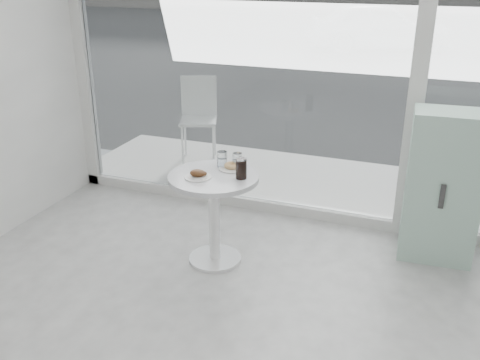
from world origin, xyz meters
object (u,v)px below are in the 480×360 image
at_px(patio_chair, 199,113).
at_px(plate_fritter, 198,175).
at_px(car_white, 378,26).
at_px(water_tumbler_a, 222,160).
at_px(main_table, 214,201).
at_px(plate_donut, 232,167).
at_px(cola_glass, 241,169).
at_px(mint_cabinet, 443,187).
at_px(water_tumbler_b, 237,161).

xyz_separation_m(patio_chair, plate_fritter, (1.04, -2.23, 0.18)).
xyz_separation_m(car_white, water_tumbler_a, (0.27, -11.82, 0.17)).
height_order(main_table, plate_donut, plate_donut).
xyz_separation_m(patio_chair, water_tumbler_a, (1.12, -1.94, 0.21)).
xyz_separation_m(main_table, cola_glass, (0.23, 0.02, 0.30)).
bearing_deg(car_white, plate_donut, 162.17).
bearing_deg(plate_fritter, mint_cabinet, 25.09).
bearing_deg(mint_cabinet, water_tumbler_b, -165.42).
height_order(plate_donut, water_tumbler_a, water_tumbler_a).
height_order(patio_chair, plate_donut, patio_chair).
height_order(plate_fritter, water_tumbler_a, water_tumbler_a).
xyz_separation_m(plate_donut, water_tumbler_a, (-0.09, 0.02, 0.04)).
xyz_separation_m(main_table, plate_donut, (0.09, 0.17, 0.24)).
bearing_deg(plate_donut, mint_cabinet, 19.54).
bearing_deg(car_white, mint_cabinet, 170.38).
bearing_deg(water_tumbler_a, cola_glass, -37.43).
distance_m(mint_cabinet, water_tumbler_b, 1.68).
bearing_deg(water_tumbler_b, cola_glass, -61.71).
distance_m(main_table, cola_glass, 0.38).
bearing_deg(cola_glass, plate_fritter, -160.90).
height_order(plate_fritter, cola_glass, cola_glass).
bearing_deg(cola_glass, mint_cabinet, 26.30).
height_order(car_white, cola_glass, car_white).
bearing_deg(cola_glass, plate_donut, 131.72).
distance_m(plate_fritter, plate_donut, 0.32).
height_order(main_table, water_tumbler_a, water_tumbler_a).
relative_size(mint_cabinet, cola_glass, 7.64).
bearing_deg(mint_cabinet, cola_glass, -157.37).
relative_size(car_white, plate_fritter, 18.63).
xyz_separation_m(mint_cabinet, cola_glass, (-1.48, -0.73, 0.22)).
height_order(mint_cabinet, patio_chair, mint_cabinet).
xyz_separation_m(car_white, water_tumbler_b, (0.40, -11.79, 0.16)).
xyz_separation_m(main_table, plate_fritter, (-0.09, -0.09, 0.25)).
xyz_separation_m(mint_cabinet, plate_donut, (-1.62, -0.57, 0.16)).
xyz_separation_m(main_table, car_white, (-0.28, 12.01, 0.11)).
distance_m(mint_cabinet, patio_chair, 3.15).
height_order(car_white, plate_donut, car_white).
bearing_deg(car_white, water_tumbler_b, 162.31).
bearing_deg(plate_donut, water_tumbler_a, 166.59).
height_order(plate_donut, water_tumbler_b, water_tumbler_b).
bearing_deg(patio_chair, plate_fritter, -86.24).
bearing_deg(main_table, patio_chair, 117.74).
xyz_separation_m(plate_fritter, water_tumbler_a, (0.08, 0.29, 0.03)).
height_order(patio_chair, car_white, car_white).
distance_m(patio_chair, cola_glass, 2.52).
relative_size(plate_fritter, water_tumbler_a, 1.58).
height_order(patio_chair, water_tumbler_a, patio_chair).
xyz_separation_m(patio_chair, plate_donut, (1.21, -1.96, 0.17)).
distance_m(main_table, plate_fritter, 0.28).
xyz_separation_m(plate_donut, water_tumbler_b, (0.03, 0.05, 0.03)).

